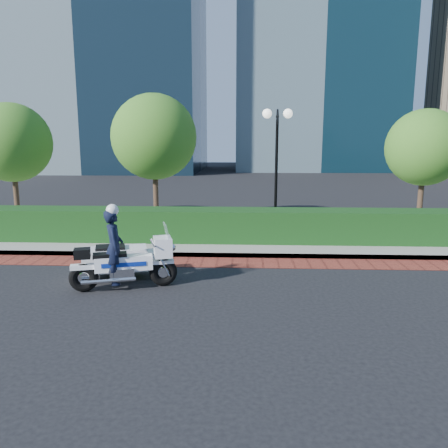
{
  "coord_description": "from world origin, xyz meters",
  "views": [
    {
      "loc": [
        -0.12,
        -10.05,
        3.27
      ],
      "look_at": [
        -0.66,
        1.92,
        1.0
      ],
      "focal_mm": 35.0,
      "sensor_mm": 36.0,
      "label": 1
    }
  ],
  "objects_px": {
    "lamppost": "(277,151)",
    "tree_b": "(154,137)",
    "tree_c": "(425,148)",
    "tree_a": "(12,143)",
    "police_motorcycle": "(119,257)"
  },
  "relations": [
    {
      "from": "lamppost",
      "to": "tree_a",
      "type": "distance_m",
      "value": 10.09
    },
    {
      "from": "lamppost",
      "to": "tree_a",
      "type": "relative_size",
      "value": 0.92
    },
    {
      "from": "police_motorcycle",
      "to": "lamppost",
      "type": "bearing_deg",
      "value": 38.42
    },
    {
      "from": "tree_c",
      "to": "tree_a",
      "type": "bearing_deg",
      "value": 180.0
    },
    {
      "from": "lamppost",
      "to": "tree_c",
      "type": "bearing_deg",
      "value": 13.3
    },
    {
      "from": "tree_a",
      "to": "tree_c",
      "type": "bearing_deg",
      "value": -0.0
    },
    {
      "from": "tree_b",
      "to": "police_motorcycle",
      "type": "height_order",
      "value": "tree_b"
    },
    {
      "from": "lamppost",
      "to": "police_motorcycle",
      "type": "distance_m",
      "value": 7.28
    },
    {
      "from": "lamppost",
      "to": "tree_b",
      "type": "bearing_deg",
      "value": 163.89
    },
    {
      "from": "tree_a",
      "to": "tree_b",
      "type": "relative_size",
      "value": 0.94
    },
    {
      "from": "lamppost",
      "to": "police_motorcycle",
      "type": "xyz_separation_m",
      "value": [
        -3.98,
        -5.65,
        -2.3
      ]
    },
    {
      "from": "lamppost",
      "to": "tree_c",
      "type": "xyz_separation_m",
      "value": [
        5.5,
        1.3,
        0.09
      ]
    },
    {
      "from": "tree_b",
      "to": "tree_c",
      "type": "distance_m",
      "value": 10.01
    },
    {
      "from": "lamppost",
      "to": "tree_c",
      "type": "relative_size",
      "value": 0.98
    },
    {
      "from": "tree_a",
      "to": "tree_b",
      "type": "bearing_deg",
      "value": 0.0
    }
  ]
}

